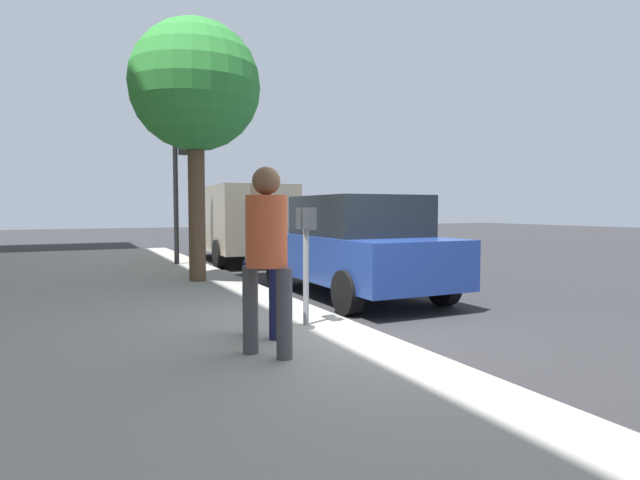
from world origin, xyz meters
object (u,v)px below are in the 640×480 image
(pedestrian_at_meter, at_px, (262,244))
(traffic_signal, at_px, (179,168))
(street_tree, at_px, (195,88))
(pedestrian_bystander, at_px, (267,245))
(parked_van_far, at_px, (238,219))
(parking_meter, at_px, (306,241))
(parked_sedan_near, at_px, (354,246))

(pedestrian_at_meter, distance_m, traffic_signal, 8.31)
(street_tree, relative_size, traffic_signal, 1.39)
(pedestrian_bystander, relative_size, parked_van_far, 0.34)
(pedestrian_at_meter, bearing_deg, street_tree, 57.01)
(parking_meter, relative_size, pedestrian_bystander, 0.79)
(parked_sedan_near, distance_m, parked_van_far, 6.94)
(pedestrian_bystander, bearing_deg, parked_sedan_near, 14.50)
(street_tree, height_order, traffic_signal, street_tree)
(parked_van_far, distance_m, street_tree, 5.87)
(pedestrian_at_meter, xyz_separation_m, street_tree, (4.81, -0.37, 2.69))
(parked_van_far, bearing_deg, parking_meter, 167.99)
(parking_meter, distance_m, pedestrian_bystander, 1.38)
(parking_meter, height_order, street_tree, street_tree)
(pedestrian_at_meter, xyz_separation_m, pedestrian_bystander, (-0.72, 0.21, 0.04))
(parking_meter, height_order, parked_sedan_near, parked_sedan_near)
(pedestrian_bystander, relative_size, traffic_signal, 0.50)
(traffic_signal, bearing_deg, street_tree, 174.53)
(pedestrian_at_meter, relative_size, parked_van_far, 0.33)
(parked_van_far, bearing_deg, parked_sedan_near, 180.00)
(parked_sedan_near, height_order, parked_van_far, parked_van_far)
(pedestrian_at_meter, distance_m, parked_van_far, 9.92)
(parked_van_far, relative_size, traffic_signal, 1.46)
(parking_meter, xyz_separation_m, pedestrian_at_meter, (-0.34, 0.67, -0.00))
(parked_sedan_near, bearing_deg, traffic_signal, 19.36)
(pedestrian_bystander, distance_m, parked_sedan_near, 4.41)
(pedestrian_bystander, bearing_deg, pedestrian_at_meter, 38.29)
(parked_van_far, relative_size, street_tree, 1.06)
(pedestrian_at_meter, bearing_deg, parked_van_far, 46.03)
(parking_meter, distance_m, parked_sedan_near, 3.03)
(pedestrian_bystander, distance_m, street_tree, 6.17)
(pedestrian_bystander, relative_size, street_tree, 0.36)
(parking_meter, xyz_separation_m, pedestrian_bystander, (-1.06, 0.88, 0.04))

